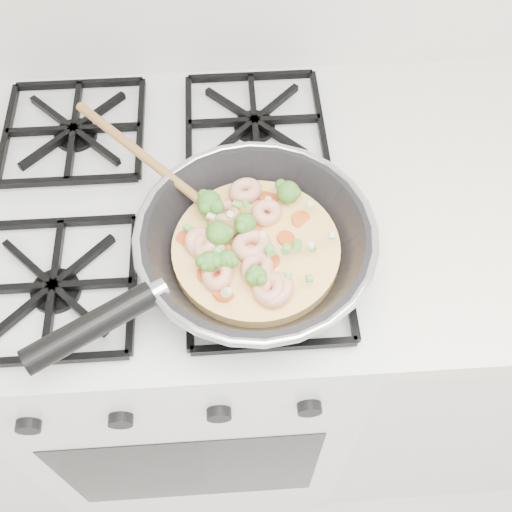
{
  "coord_description": "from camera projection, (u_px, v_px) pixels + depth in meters",
  "views": [
    {
      "loc": [
        0.1,
        1.11,
        1.66
      ],
      "look_at": [
        0.13,
        1.57,
        0.93
      ],
      "focal_mm": 43.12,
      "sensor_mm": 36.0,
      "label": 1
    }
  ],
  "objects": [
    {
      "name": "stove",
      "position": [
        190.0,
        328.0,
        1.33
      ],
      "size": [
        0.6,
        0.6,
        0.92
      ],
      "color": "white",
      "rests_on": "ground"
    },
    {
      "name": "skillet",
      "position": [
        251.0,
        245.0,
        0.84
      ],
      "size": [
        0.46,
        0.42,
        0.1
      ],
      "rotation": [
        0.0,
        0.0,
        -0.42
      ],
      "color": "black",
      "rests_on": "stove"
    }
  ]
}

